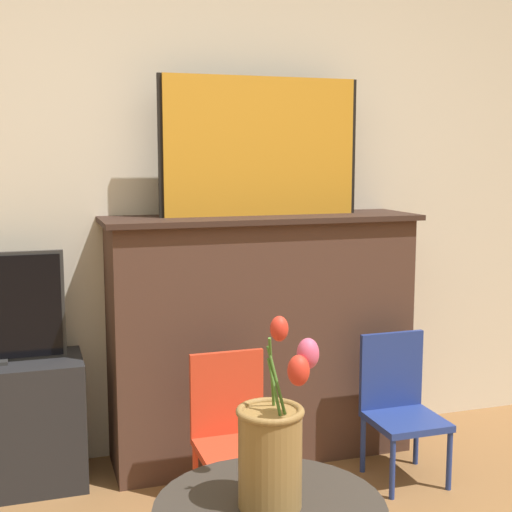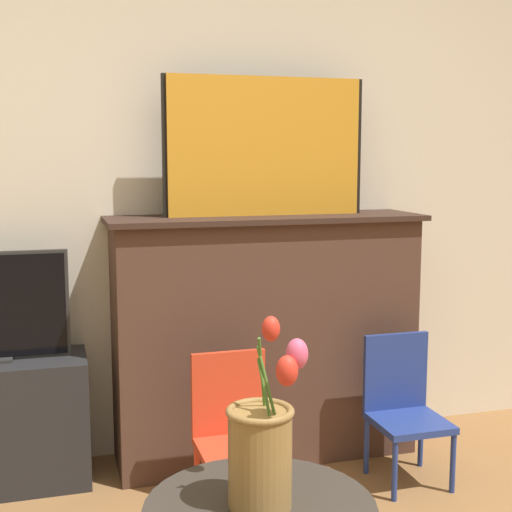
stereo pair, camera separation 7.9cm
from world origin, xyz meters
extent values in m
cube|color=beige|center=(0.00, 2.13, 1.35)|extent=(8.00, 0.06, 2.70)
cube|color=#4C3328|center=(0.38, 1.90, 0.58)|extent=(1.42, 0.39, 1.17)
cube|color=#35231C|center=(0.38, 1.89, 1.15)|extent=(1.48, 0.43, 0.02)
cube|color=black|center=(0.38, 1.91, 1.48)|extent=(0.95, 0.02, 0.63)
cube|color=orange|center=(0.38, 1.90, 1.48)|extent=(0.91, 0.02, 0.63)
cylinder|color=red|center=(-0.04, 1.21, 0.13)|extent=(0.02, 0.02, 0.26)
cylinder|color=red|center=(0.24, 1.21, 0.13)|extent=(0.02, 0.02, 0.26)
cylinder|color=red|center=(-0.04, 1.49, 0.13)|extent=(0.02, 0.02, 0.26)
cylinder|color=red|center=(0.24, 1.49, 0.13)|extent=(0.02, 0.02, 0.26)
cube|color=red|center=(0.10, 1.35, 0.28)|extent=(0.31, 0.31, 0.03)
cube|color=red|center=(0.10, 1.50, 0.47)|extent=(0.31, 0.02, 0.35)
cylinder|color=navy|center=(0.76, 1.29, 0.13)|extent=(0.02, 0.02, 0.26)
cylinder|color=navy|center=(1.04, 1.29, 0.13)|extent=(0.02, 0.02, 0.26)
cylinder|color=navy|center=(0.76, 1.57, 0.13)|extent=(0.02, 0.02, 0.26)
cylinder|color=navy|center=(1.04, 1.57, 0.13)|extent=(0.02, 0.02, 0.26)
cube|color=navy|center=(0.90, 1.43, 0.28)|extent=(0.31, 0.31, 0.03)
cube|color=navy|center=(0.90, 1.57, 0.47)|extent=(0.31, 0.02, 0.35)
cylinder|color=#332D28|center=(-0.08, 0.43, 0.52)|extent=(0.62, 0.62, 0.02)
cylinder|color=olive|center=(-0.08, 0.43, 0.66)|extent=(0.17, 0.17, 0.26)
torus|color=olive|center=(-0.08, 0.43, 0.79)|extent=(0.18, 0.18, 0.02)
cylinder|color=#477A2D|center=(-0.07, 0.40, 0.82)|extent=(0.04, 0.08, 0.23)
ellipsoid|color=red|center=(-0.04, 0.33, 0.92)|extent=(0.06, 0.06, 0.08)
cylinder|color=#477A2D|center=(-0.06, 0.41, 0.83)|extent=(0.06, 0.06, 0.26)
ellipsoid|color=#E0517A|center=(-0.01, 0.35, 0.96)|extent=(0.06, 0.06, 0.08)
cylinder|color=#477A2D|center=(-0.07, 0.45, 0.84)|extent=(0.05, 0.08, 0.29)
ellipsoid|color=red|center=(-0.02, 0.53, 0.98)|extent=(0.05, 0.05, 0.07)
camera|label=1|loc=(-0.66, -1.24, 1.44)|focal=50.00mm
camera|label=2|loc=(-0.58, -1.26, 1.44)|focal=50.00mm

